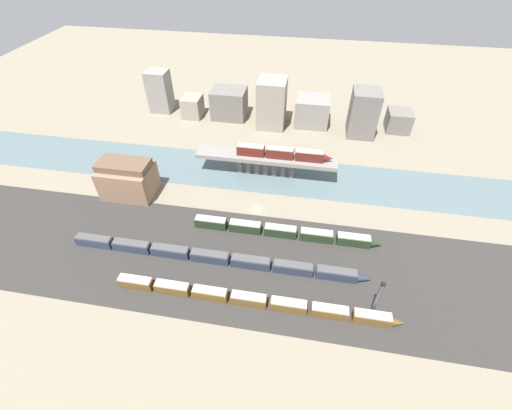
{
  "coord_description": "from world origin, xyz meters",
  "views": [
    {
      "loc": [
        14.64,
        -87.22,
        82.29
      ],
      "look_at": [
        0.0,
        -1.47,
        3.41
      ],
      "focal_mm": 24.0,
      "sensor_mm": 36.0,
      "label": 1
    }
  ],
  "objects_px": {
    "train_on_bridge": "(283,153)",
    "train_yard_far": "(284,232)",
    "train_yard_near": "(253,300)",
    "warehouse_building": "(128,179)",
    "signal_tower": "(377,298)",
    "train_yard_mid": "(215,257)"
  },
  "relations": [
    {
      "from": "train_yard_far",
      "to": "signal_tower",
      "type": "distance_m",
      "value": 35.42
    },
    {
      "from": "train_on_bridge",
      "to": "train_yard_mid",
      "type": "bearing_deg",
      "value": -108.1
    },
    {
      "from": "train_yard_mid",
      "to": "signal_tower",
      "type": "height_order",
      "value": "signal_tower"
    },
    {
      "from": "train_on_bridge",
      "to": "train_yard_far",
      "type": "relative_size",
      "value": 0.6
    },
    {
      "from": "train_on_bridge",
      "to": "train_yard_far",
      "type": "height_order",
      "value": "train_on_bridge"
    },
    {
      "from": "warehouse_building",
      "to": "signal_tower",
      "type": "xyz_separation_m",
      "value": [
        84.31,
        -35.66,
        -0.13
      ]
    },
    {
      "from": "train_yard_near",
      "to": "warehouse_building",
      "type": "relative_size",
      "value": 4.24
    },
    {
      "from": "train_yard_near",
      "to": "warehouse_building",
      "type": "height_order",
      "value": "warehouse_building"
    },
    {
      "from": "train_on_bridge",
      "to": "train_yard_near",
      "type": "height_order",
      "value": "train_on_bridge"
    },
    {
      "from": "train_yard_mid",
      "to": "warehouse_building",
      "type": "distance_m",
      "value": 47.0
    },
    {
      "from": "train_yard_far",
      "to": "train_yard_near",
      "type": "bearing_deg",
      "value": -101.92
    },
    {
      "from": "train_on_bridge",
      "to": "train_yard_near",
      "type": "xyz_separation_m",
      "value": [
        -1.1,
        -58.32,
        -8.82
      ]
    },
    {
      "from": "train_on_bridge",
      "to": "train_yard_mid",
      "type": "xyz_separation_m",
      "value": [
        -14.99,
        -45.85,
        -8.86
      ]
    },
    {
      "from": "train_yard_far",
      "to": "signal_tower",
      "type": "height_order",
      "value": "signal_tower"
    },
    {
      "from": "train_yard_near",
      "to": "train_yard_mid",
      "type": "height_order",
      "value": "train_yard_near"
    },
    {
      "from": "train_yard_near",
      "to": "train_yard_mid",
      "type": "bearing_deg",
      "value": 138.08
    },
    {
      "from": "signal_tower",
      "to": "train_yard_near",
      "type": "bearing_deg",
      "value": -174.91
    },
    {
      "from": "train_on_bridge",
      "to": "train_yard_mid",
      "type": "distance_m",
      "value": 49.04
    },
    {
      "from": "warehouse_building",
      "to": "train_yard_far",
      "type": "bearing_deg",
      "value": -11.66
    },
    {
      "from": "signal_tower",
      "to": "train_yard_mid",
      "type": "bearing_deg",
      "value": 168.0
    },
    {
      "from": "train_yard_mid",
      "to": "warehouse_building",
      "type": "bearing_deg",
      "value": 146.22
    },
    {
      "from": "train_yard_near",
      "to": "warehouse_building",
      "type": "distance_m",
      "value": 65.46
    }
  ]
}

